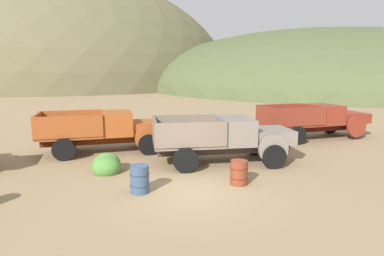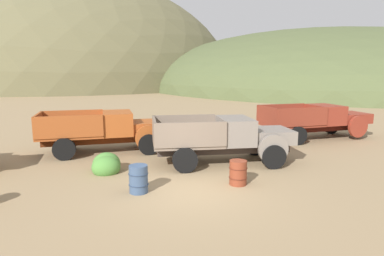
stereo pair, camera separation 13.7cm
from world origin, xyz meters
TOP-DOWN VIEW (x-y plane):
  - ground_plane at (0.00, 0.00)m, footprint 300.00×300.00m
  - hill_far_right at (-12.74, 84.70)m, footprint 81.18×85.21m
  - hill_far_left at (39.35, 58.83)m, footprint 72.76×89.05m
  - truck_oxide_orange at (-2.38, 5.98)m, footprint 6.04×2.67m
  - truck_primer_gray at (2.39, 2.89)m, footprint 5.85×2.79m
  - truck_rust_red at (9.01, 6.65)m, footprint 6.46×2.81m
  - oil_drum_spare at (-1.61, 0.19)m, footprint 0.63×0.63m
  - oil_drum_foreground at (1.71, 0.22)m, footprint 0.63×0.63m
  - bush_front_right at (-2.69, 2.67)m, footprint 1.07×1.27m
  - bush_between_trucks at (13.40, 9.94)m, footprint 0.94×0.95m

SIDE VIEW (x-z plane):
  - ground_plane at x=0.00m, z-range 0.00..0.00m
  - hill_far_right at x=-12.74m, z-range -26.30..26.30m
  - hill_far_left at x=39.35m, z-range -12.14..12.14m
  - bush_front_right at x=-2.69m, z-range -0.22..0.70m
  - bush_between_trucks at x=13.40m, z-range -0.25..0.77m
  - oil_drum_foreground at x=1.71m, z-range 0.00..0.83m
  - oil_drum_spare at x=-1.61m, z-range 0.00..0.89m
  - truck_primer_gray at x=2.39m, z-range 0.06..1.97m
  - truck_oxide_orange at x=-2.38m, z-range 0.06..1.97m
  - truck_rust_red at x=9.01m, z-range 0.08..1.99m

